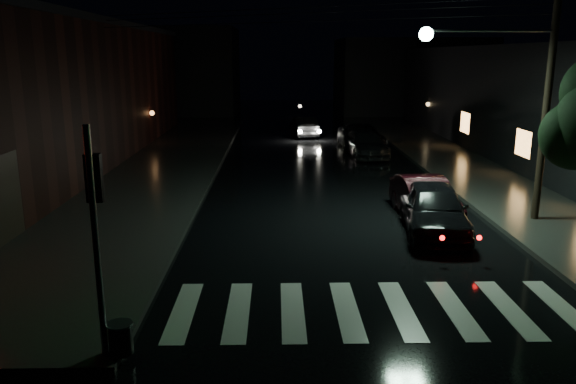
{
  "coord_description": "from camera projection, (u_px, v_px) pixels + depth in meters",
  "views": [
    {
      "loc": [
        0.86,
        -10.87,
        5.47
      ],
      "look_at": [
        1.19,
        4.96,
        1.6
      ],
      "focal_mm": 35.0,
      "sensor_mm": 36.0,
      "label": 1
    }
  ],
  "objects": [
    {
      "name": "signal_pole_corner",
      "position": [
        109.0,
        281.0,
        10.01
      ],
      "size": [
        0.68,
        0.61,
        4.2
      ],
      "color": "slate",
      "rests_on": "ground"
    },
    {
      "name": "utility_pole",
      "position": [
        528.0,
        83.0,
        17.72
      ],
      "size": [
        4.92,
        0.44,
        8.0
      ],
      "color": "black",
      "rests_on": "ground"
    },
    {
      "name": "parked_car_a",
      "position": [
        434.0,
        208.0,
        17.59
      ],
      "size": [
        2.47,
        4.85,
        1.58
      ],
      "primitive_type": "imported",
      "rotation": [
        0.0,
        0.0,
        -0.13
      ],
      "color": "black",
      "rests_on": "ground"
    },
    {
      "name": "parked_car_b",
      "position": [
        425.0,
        198.0,
        19.15
      ],
      "size": [
        1.65,
        4.34,
        1.41
      ],
      "primitive_type": "imported",
      "rotation": [
        0.0,
        0.0,
        0.04
      ],
      "color": "black",
      "rests_on": "ground"
    },
    {
      "name": "sidewalk_right",
      "position": [
        476.0,
        177.0,
        25.61
      ],
      "size": [
        4.0,
        44.0,
        0.15
      ],
      "primitive_type": "cube",
      "color": "#282826",
      "rests_on": "ground"
    },
    {
      "name": "building_left",
      "position": [
        2.0,
        98.0,
        26.3
      ],
      "size": [
        10.0,
        36.0,
        7.0
      ],
      "primitive_type": "cube",
      "color": "black",
      "rests_on": "ground"
    },
    {
      "name": "building_far_right",
      "position": [
        410.0,
        76.0,
        54.99
      ],
      "size": [
        14.0,
        10.0,
        7.0
      ],
      "primitive_type": "cube",
      "color": "black",
      "rests_on": "ground"
    },
    {
      "name": "ground",
      "position": [
        237.0,
        322.0,
        11.83
      ],
      "size": [
        120.0,
        120.0,
        0.0
      ],
      "primitive_type": "plane",
      "color": "black",
      "rests_on": "ground"
    },
    {
      "name": "sidewalk_left",
      "position": [
        147.0,
        178.0,
        25.31
      ],
      "size": [
        6.0,
        44.0,
        0.15
      ],
      "primitive_type": "cube",
      "color": "#282826",
      "rests_on": "ground"
    },
    {
      "name": "oncoming_car",
      "position": [
        304.0,
        126.0,
        38.7
      ],
      "size": [
        1.9,
        4.3,
        1.37
      ],
      "primitive_type": "imported",
      "rotation": [
        0.0,
        0.0,
        3.25
      ],
      "color": "black",
      "rests_on": "ground"
    },
    {
      "name": "building_far_left",
      "position": [
        164.0,
        71.0,
        54.39
      ],
      "size": [
        14.0,
        10.0,
        8.0
      ],
      "primitive_type": "cube",
      "color": "black",
      "rests_on": "ground"
    },
    {
      "name": "parked_car_d",
      "position": [
        361.0,
        136.0,
        33.58
      ],
      "size": [
        2.53,
        5.33,
        1.47
      ],
      "primitive_type": "imported",
      "rotation": [
        0.0,
        0.0,
        -0.02
      ],
      "color": "black",
      "rests_on": "ground"
    },
    {
      "name": "crosswalk",
      "position": [
        374.0,
        310.0,
        12.38
      ],
      "size": [
        9.0,
        3.0,
        0.01
      ],
      "primitive_type": "cube",
      "color": "beige",
      "rests_on": "ground"
    },
    {
      "name": "parked_car_c",
      "position": [
        365.0,
        144.0,
        31.14
      ],
      "size": [
        2.32,
        4.86,
        1.37
      ],
      "primitive_type": "imported",
      "rotation": [
        0.0,
        0.0,
        0.09
      ],
      "color": "black",
      "rests_on": "ground"
    }
  ]
}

